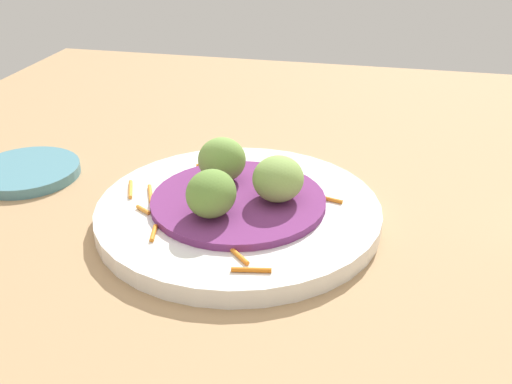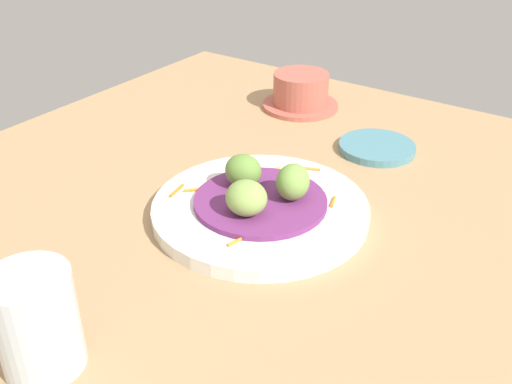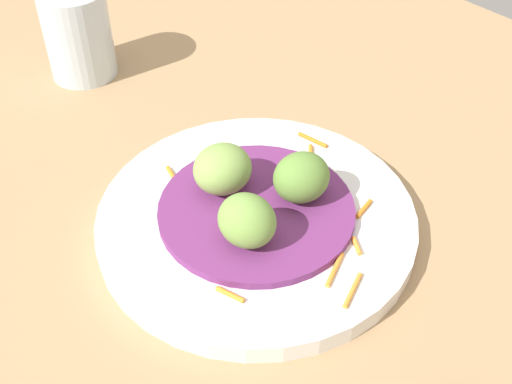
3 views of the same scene
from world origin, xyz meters
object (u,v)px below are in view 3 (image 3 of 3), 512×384
(main_plate, at_px, (256,220))
(water_glass, at_px, (78,34))
(guac_scoop_right, at_px, (221,168))
(guac_scoop_center, at_px, (301,177))
(guac_scoop_left, at_px, (247,221))

(main_plate, relative_size, water_glass, 2.76)
(guac_scoop_right, distance_m, water_glass, 0.28)
(guac_scoop_center, height_order, water_glass, water_glass)
(guac_scoop_right, height_order, water_glass, water_glass)
(guac_scoop_left, distance_m, guac_scoop_right, 0.07)
(guac_scoop_center, relative_size, water_glass, 0.50)
(guac_scoop_center, distance_m, water_glass, 0.34)
(main_plate, height_order, guac_scoop_center, guac_scoop_center)
(guac_scoop_left, bearing_deg, main_plate, -52.35)
(main_plate, relative_size, guac_scoop_left, 5.73)
(water_glass, bearing_deg, guac_scoop_left, 171.45)
(water_glass, bearing_deg, guac_scoop_center, -176.98)
(guac_scoop_left, bearing_deg, water_glass, -8.55)
(main_plate, bearing_deg, water_glass, -3.53)
(guac_scoop_center, bearing_deg, guac_scoop_right, 37.65)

